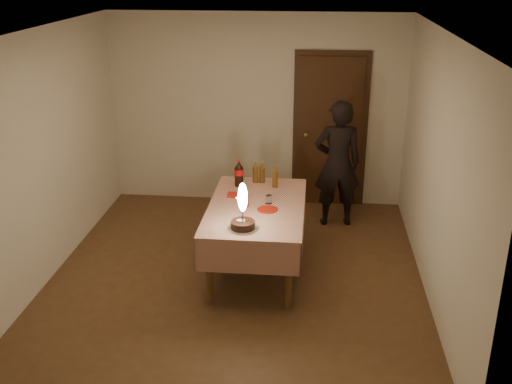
% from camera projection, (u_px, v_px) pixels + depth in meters
% --- Properties ---
extents(ground, '(4.00, 4.50, 0.01)m').
position_uv_depth(ground, '(236.00, 277.00, 6.51)').
color(ground, brown).
rests_on(ground, ground).
extents(room_shell, '(4.04, 4.54, 2.62)m').
position_uv_depth(room_shell, '(238.00, 128.00, 5.97)').
color(room_shell, beige).
rests_on(room_shell, ground).
extents(dining_table, '(1.02, 1.72, 0.78)m').
position_uv_depth(dining_table, '(256.00, 214.00, 6.41)').
color(dining_table, brown).
rests_on(dining_table, ground).
extents(birthday_cake, '(0.30, 0.30, 0.47)m').
position_uv_depth(birthday_cake, '(243.00, 216.00, 5.78)').
color(birthday_cake, white).
rests_on(birthday_cake, dining_table).
extents(red_plate, '(0.22, 0.22, 0.01)m').
position_uv_depth(red_plate, '(267.00, 209.00, 6.26)').
color(red_plate, red).
rests_on(red_plate, dining_table).
extents(red_cup, '(0.08, 0.08, 0.10)m').
position_uv_depth(red_cup, '(245.00, 202.00, 6.33)').
color(red_cup, red).
rests_on(red_cup, dining_table).
extents(clear_cup, '(0.07, 0.07, 0.09)m').
position_uv_depth(clear_cup, '(269.00, 199.00, 6.41)').
color(clear_cup, white).
rests_on(clear_cup, dining_table).
extents(napkin_stack, '(0.15, 0.15, 0.02)m').
position_uv_depth(napkin_stack, '(234.00, 195.00, 6.63)').
color(napkin_stack, red).
rests_on(napkin_stack, dining_table).
extents(cola_bottle, '(0.10, 0.10, 0.32)m').
position_uv_depth(cola_bottle, '(239.00, 173.00, 6.86)').
color(cola_bottle, black).
rests_on(cola_bottle, dining_table).
extents(amber_bottle_left, '(0.06, 0.06, 0.26)m').
position_uv_depth(amber_bottle_left, '(255.00, 173.00, 6.98)').
color(amber_bottle_left, '#56350E').
rests_on(amber_bottle_left, dining_table).
extents(amber_bottle_right, '(0.06, 0.06, 0.26)m').
position_uv_depth(amber_bottle_right, '(275.00, 177.00, 6.84)').
color(amber_bottle_right, '#56350E').
rests_on(amber_bottle_right, dining_table).
extents(amber_bottle_mid, '(0.06, 0.06, 0.26)m').
position_uv_depth(amber_bottle_mid, '(262.00, 173.00, 6.98)').
color(amber_bottle_mid, '#56350E').
rests_on(amber_bottle_mid, dining_table).
extents(photographer, '(0.64, 0.49, 1.63)m').
position_uv_depth(photographer, '(337.00, 164.00, 7.53)').
color(photographer, black).
rests_on(photographer, ground).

